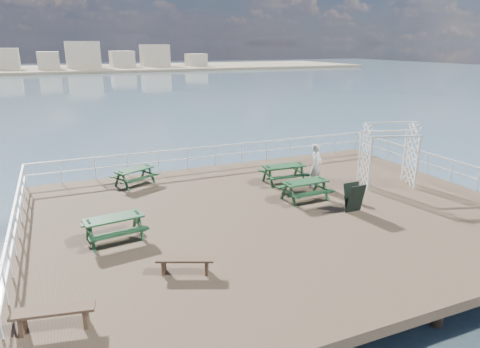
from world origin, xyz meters
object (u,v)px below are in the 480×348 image
Objects in this scene: picnic_table_a at (135,173)px; picnic_table_c at (305,186)px; picnic_table_d at (114,223)px; flat_bench_far at (185,262)px; trellis_arbor at (388,158)px; person at (316,166)px; picnic_table_b at (284,170)px; flat_bench_near at (54,314)px.

picnic_table_c reaches higher than picnic_table_a.
picnic_table_d is 3.28m from flat_bench_far.
flat_bench_far is 0.56× the size of trellis_arbor.
person is at bearing 5.81° from picnic_table_d.
picnic_table_b is 4.60m from trellis_arbor.
picnic_table_b is at bearing 104.03° from person.
flat_bench_near reaches higher than flat_bench_far.
trellis_arbor is (13.74, 5.10, 0.89)m from flat_bench_near.
flat_bench_near is at bearing -142.58° from trellis_arbor.
picnic_table_d is at bearing -133.39° from picnic_table_a.
picnic_table_b is 1.24× the size of flat_bench_far.
trellis_arbor reaches higher than person.
picnic_table_c is at bearing -65.26° from picnic_table_a.
picnic_table_d is (-1.60, -5.48, 0.04)m from picnic_table_a.
picnic_table_d is at bearing 76.71° from flat_bench_near.
picnic_table_a is 5.71m from picnic_table_d.
picnic_table_b is 8.47m from picnic_table_d.
flat_bench_near is at bearing -136.97° from flat_bench_far.
person reaches higher than picnic_table_c.
trellis_arbor is at bearing -2.54° from picnic_table_d.
picnic_table_b is 0.99× the size of picnic_table_d.
picnic_table_d reaches higher than picnic_table_a.
person reaches higher than picnic_table_d.
flat_bench_near is at bearing -136.82° from picnic_table_a.
picnic_table_a reaches higher than flat_bench_far.
picnic_table_a is at bearing 139.32° from picnic_table_c.
picnic_table_d is at bearing -155.63° from picnic_table_b.
picnic_table_b reaches higher than flat_bench_near.
picnic_table_c reaches higher than picnic_table_d.
picnic_table_a is 11.27m from trellis_arbor.
picnic_table_d is at bearing 162.05° from person.
trellis_arbor is at bearing 43.71° from flat_bench_far.
picnic_table_b is at bearing 79.96° from picnic_table_c.
flat_bench_far is (-6.38, -6.00, -0.25)m from picnic_table_b.
person is (8.91, 2.07, 0.39)m from picnic_table_d.
picnic_table_a is at bearing 112.53° from flat_bench_far.
flat_bench_far is (3.34, 1.20, -0.04)m from flat_bench_near.
picnic_table_b is at bearing 47.32° from flat_bench_near.
picnic_table_d is 9.15m from person.
picnic_table_c is 1.00× the size of person.
flat_bench_far is at bearing -177.11° from person.
person is (1.03, -1.03, 0.37)m from picnic_table_b.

